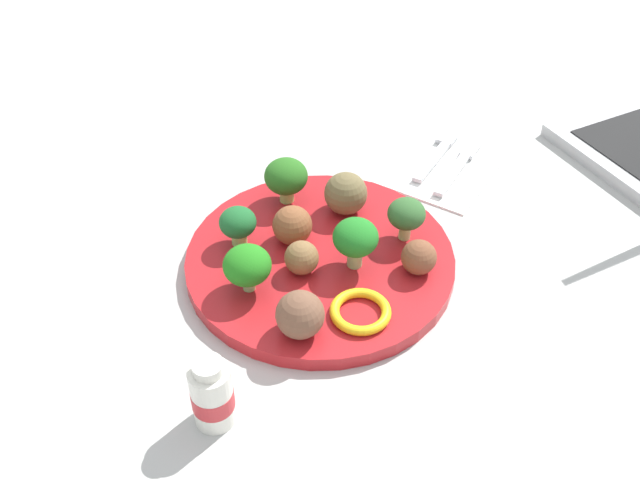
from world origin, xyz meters
name	(u,v)px	position (x,y,z in m)	size (l,w,h in m)	color
ground_plane	(320,266)	(0.00, 0.00, 0.00)	(4.00, 4.00, 0.00)	#B2B2AD
plate	(320,260)	(0.00, 0.00, 0.01)	(0.28, 0.28, 0.02)	red
broccoli_floret_far_rim	(247,266)	(-0.08, 0.03, 0.05)	(0.05, 0.05, 0.05)	#90BD6E
broccoli_floret_near_rim	(238,223)	(-0.04, 0.08, 0.04)	(0.04, 0.04, 0.04)	#95CB67
broccoli_floret_center	(356,238)	(0.01, -0.04, 0.05)	(0.05, 0.05, 0.06)	#96C079
broccoli_floret_back_left	(406,215)	(0.08, -0.05, 0.05)	(0.04, 0.04, 0.05)	#AACE7C
broccoli_floret_front_left	(286,177)	(0.05, 0.09, 0.05)	(0.05, 0.05, 0.05)	#A6C966
meatball_far_rim	(346,193)	(0.08, 0.02, 0.04)	(0.05, 0.05, 0.05)	brown
meatball_back_right	(419,257)	(0.04, -0.09, 0.03)	(0.04, 0.04, 0.04)	brown
meatball_back_left	(300,315)	(-0.10, -0.05, 0.04)	(0.05, 0.05, 0.05)	brown
meatball_mid_left	(300,257)	(-0.03, 0.00, 0.03)	(0.03, 0.03, 0.03)	brown
meatball_front_right	(292,226)	(0.00, 0.04, 0.04)	(0.04, 0.04, 0.04)	brown
pepper_ring_front_right	(360,311)	(-0.04, -0.08, 0.02)	(0.06, 0.06, 0.01)	yellow
napkin	(446,162)	(0.24, -0.01, 0.00)	(0.17, 0.12, 0.01)	white
fork	(436,152)	(0.25, 0.01, 0.01)	(0.12, 0.03, 0.01)	silver
knife	(462,160)	(0.25, -0.03, 0.01)	(0.15, 0.04, 0.01)	silver
yogurt_bottle	(212,395)	(-0.20, -0.05, 0.03)	(0.04, 0.04, 0.07)	white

